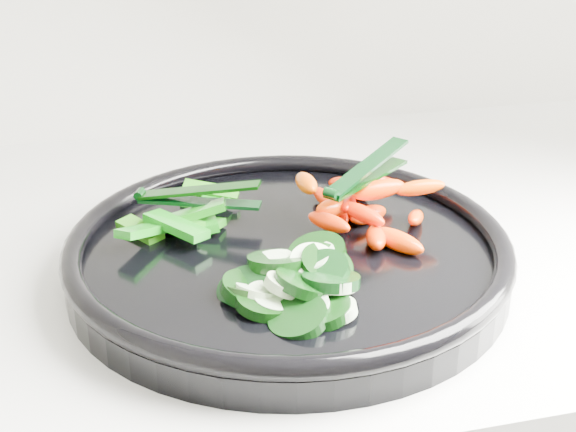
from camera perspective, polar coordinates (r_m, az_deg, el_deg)
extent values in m
cylinder|color=black|center=(0.68, 0.00, -3.23)|extent=(0.47, 0.47, 0.02)
torus|color=black|center=(0.67, 0.00, -1.84)|extent=(0.47, 0.47, 0.02)
cylinder|color=black|center=(0.57, 0.75, -7.29)|extent=(0.06, 0.06, 0.03)
cylinder|color=beige|center=(0.58, 1.29, -6.59)|extent=(0.05, 0.05, 0.02)
cylinder|color=black|center=(0.61, -2.92, -5.43)|extent=(0.05, 0.05, 0.03)
cylinder|color=beige|center=(0.60, -2.18, -5.53)|extent=(0.05, 0.05, 0.03)
cylinder|color=black|center=(0.61, -2.71, -5.33)|extent=(0.06, 0.07, 0.03)
cylinder|color=beige|center=(0.60, -1.70, -5.89)|extent=(0.03, 0.03, 0.02)
cylinder|color=black|center=(0.58, 2.41, -6.73)|extent=(0.06, 0.06, 0.02)
cylinder|color=#E0F7C6|center=(0.58, 3.45, -6.73)|extent=(0.04, 0.04, 0.02)
cylinder|color=black|center=(0.62, -0.89, -4.54)|extent=(0.05, 0.05, 0.02)
cylinder|color=#E5F9C7|center=(0.62, -1.17, -4.35)|extent=(0.05, 0.05, 0.02)
cylinder|color=black|center=(0.61, -2.28, -5.13)|extent=(0.05, 0.05, 0.01)
cylinder|color=#D6FBC9|center=(0.61, -2.33, -4.88)|extent=(0.05, 0.04, 0.01)
cylinder|color=black|center=(0.59, -1.73, -6.20)|extent=(0.06, 0.06, 0.02)
cylinder|color=#D7FAC8|center=(0.59, -0.94, -6.04)|extent=(0.05, 0.05, 0.02)
cylinder|color=black|center=(0.61, -3.11, -5.21)|extent=(0.06, 0.06, 0.03)
cylinder|color=beige|center=(0.61, -2.06, -5.29)|extent=(0.04, 0.04, 0.02)
cylinder|color=black|center=(0.61, 2.39, -4.04)|extent=(0.05, 0.05, 0.03)
cylinder|color=beige|center=(0.62, 1.83, -3.37)|extent=(0.04, 0.04, 0.02)
cylinder|color=black|center=(0.63, -0.75, -3.25)|extent=(0.06, 0.06, 0.02)
cylinder|color=#DCEEBE|center=(0.63, -0.98, -3.02)|extent=(0.03, 0.03, 0.01)
cylinder|color=black|center=(0.59, 0.95, -4.91)|extent=(0.05, 0.05, 0.03)
cylinder|color=beige|center=(0.59, -0.29, -4.95)|extent=(0.04, 0.04, 0.02)
cylinder|color=black|center=(0.62, 2.72, -3.52)|extent=(0.06, 0.05, 0.03)
cylinder|color=#D7F1C1|center=(0.62, 1.78, -3.45)|extent=(0.05, 0.05, 0.03)
cylinder|color=black|center=(0.64, 2.08, -2.68)|extent=(0.07, 0.07, 0.02)
cylinder|color=beige|center=(0.63, 2.00, -2.90)|extent=(0.03, 0.03, 0.02)
cylinder|color=black|center=(0.60, 3.07, -4.60)|extent=(0.05, 0.06, 0.02)
cylinder|color=#DAF5C4|center=(0.60, 3.33, -4.78)|extent=(0.04, 0.04, 0.02)
ellipsoid|color=#F84200|center=(0.68, 7.79, -1.75)|extent=(0.04, 0.05, 0.02)
ellipsoid|color=#FF2D00|center=(0.73, 4.23, 0.39)|extent=(0.04, 0.04, 0.02)
ellipsoid|color=#F86200|center=(0.72, 9.07, -0.11)|extent=(0.03, 0.04, 0.02)
ellipsoid|color=red|center=(0.72, 3.34, 0.11)|extent=(0.02, 0.05, 0.02)
ellipsoid|color=#FF3F00|center=(0.68, 6.28, -1.53)|extent=(0.03, 0.05, 0.03)
ellipsoid|color=#FF2A00|center=(0.72, 5.73, 0.10)|extent=(0.05, 0.04, 0.03)
ellipsoid|color=#F62F00|center=(0.78, 4.42, 2.15)|extent=(0.05, 0.05, 0.03)
ellipsoid|color=#FB4600|center=(0.75, 2.59, 1.31)|extent=(0.02, 0.04, 0.02)
ellipsoid|color=#FF3500|center=(0.67, 2.91, -0.44)|extent=(0.04, 0.05, 0.02)
ellipsoid|color=#F93500|center=(0.75, 5.35, 2.38)|extent=(0.02, 0.05, 0.03)
ellipsoid|color=red|center=(0.71, 4.31, 0.85)|extent=(0.03, 0.04, 0.02)
ellipsoid|color=#EC2C00|center=(0.69, 5.34, 0.16)|extent=(0.04, 0.05, 0.02)
ellipsoid|color=#FF6600|center=(0.70, 3.42, 0.65)|extent=(0.05, 0.04, 0.03)
ellipsoid|color=red|center=(0.74, 6.14, 2.15)|extent=(0.06, 0.04, 0.02)
ellipsoid|color=#FF1900|center=(0.71, 5.65, 2.23)|extent=(0.04, 0.03, 0.02)
ellipsoid|color=#F35100|center=(0.71, 1.31, 2.35)|extent=(0.02, 0.05, 0.02)
ellipsoid|color=#FA3E00|center=(0.70, 6.43, 1.88)|extent=(0.05, 0.02, 0.02)
ellipsoid|color=#FF5500|center=(0.71, 9.34, 2.01)|extent=(0.05, 0.02, 0.02)
cube|color=#096009|center=(0.72, -5.94, -0.33)|extent=(0.02, 0.06, 0.02)
cube|color=#1B6409|center=(0.72, -6.67, -0.45)|extent=(0.04, 0.05, 0.03)
cube|color=#1D690A|center=(0.75, -5.85, 0.93)|extent=(0.05, 0.04, 0.02)
cube|color=#1E6309|center=(0.72, -6.21, -0.46)|extent=(0.04, 0.04, 0.01)
cube|color=#0D750B|center=(0.73, -6.55, 0.20)|extent=(0.05, 0.05, 0.02)
cube|color=#1B6109|center=(0.71, -10.48, -0.96)|extent=(0.04, 0.05, 0.01)
cube|color=#176709|center=(0.72, -7.56, -0.49)|extent=(0.04, 0.07, 0.03)
cube|color=#1B6209|center=(0.71, -6.68, 0.20)|extent=(0.06, 0.03, 0.03)
cube|color=#0E6509|center=(0.68, -10.32, -1.05)|extent=(0.05, 0.05, 0.02)
cube|color=#106D0A|center=(0.69, -7.96, -0.69)|extent=(0.05, 0.06, 0.01)
cube|color=#136B0A|center=(0.75, -5.50, 1.80)|extent=(0.05, 0.03, 0.02)
cylinder|color=black|center=(0.66, 3.09, 1.63)|extent=(0.01, 0.01, 0.01)
cube|color=black|center=(0.71, 5.67, 2.70)|extent=(0.10, 0.08, 0.00)
cube|color=black|center=(0.70, 5.71, 3.57)|extent=(0.10, 0.08, 0.02)
cylinder|color=black|center=(0.73, -10.50, 1.56)|extent=(0.01, 0.01, 0.01)
cube|color=black|center=(0.72, -6.30, 0.99)|extent=(0.11, 0.06, 0.00)
cube|color=black|center=(0.71, -6.35, 1.84)|extent=(0.11, 0.06, 0.02)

